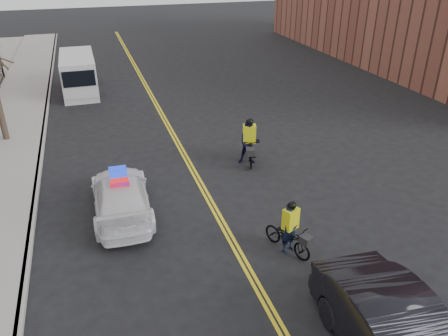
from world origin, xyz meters
name	(u,v)px	position (x,y,z in m)	size (l,w,h in m)	color
ground	(227,231)	(0.00, 0.00, 0.00)	(120.00, 120.00, 0.00)	black
center_line_left	(173,138)	(-0.08, 8.00, 0.01)	(0.10, 60.00, 0.01)	yellow
center_line_right	(177,138)	(0.08, 8.00, 0.01)	(0.10, 60.00, 0.01)	yellow
sidewalk	(4,157)	(-7.50, 8.00, 0.07)	(3.00, 60.00, 0.15)	#9A9791
curb	(41,153)	(-6.00, 8.00, 0.07)	(0.20, 60.00, 0.15)	#9A9791
police_cruiser	(121,196)	(-3.07, 2.13, 0.68)	(2.02, 4.69, 1.51)	white
cargo_van	(79,75)	(-4.07, 16.96, 1.11)	(2.14, 5.44, 2.27)	silver
cyclist_near	(290,234)	(1.48, -1.50, 0.60)	(1.26, 1.85, 1.72)	black
cyclist_far	(249,146)	(2.44, 4.47, 0.79)	(1.09, 2.05, 1.99)	black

